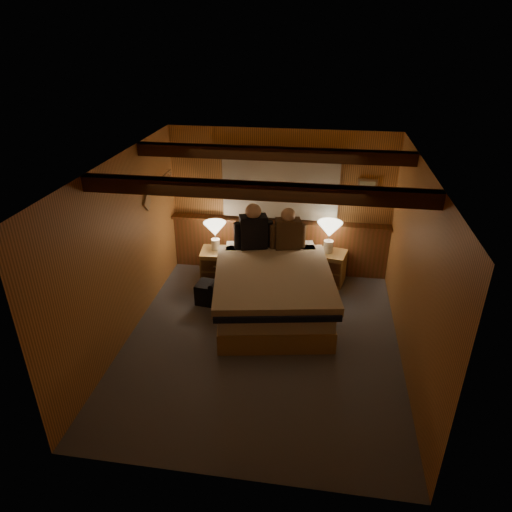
% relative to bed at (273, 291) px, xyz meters
% --- Properties ---
extents(floor, '(4.20, 4.20, 0.00)m').
position_rel_bed_xyz_m(floor, '(-0.06, -0.72, -0.37)').
color(floor, slate).
rests_on(floor, ground).
extents(ceiling, '(4.20, 4.20, 0.00)m').
position_rel_bed_xyz_m(ceiling, '(-0.06, -0.72, 2.03)').
color(ceiling, tan).
rests_on(ceiling, wall_back).
extents(wall_back, '(3.60, 0.00, 3.60)m').
position_rel_bed_xyz_m(wall_back, '(-0.06, 1.38, 0.83)').
color(wall_back, '#DB954E').
rests_on(wall_back, floor).
extents(wall_left, '(0.00, 4.20, 4.20)m').
position_rel_bed_xyz_m(wall_left, '(-1.86, -0.72, 0.83)').
color(wall_left, '#DB954E').
rests_on(wall_left, floor).
extents(wall_right, '(0.00, 4.20, 4.20)m').
position_rel_bed_xyz_m(wall_right, '(1.74, -0.72, 0.83)').
color(wall_right, '#DB954E').
rests_on(wall_right, floor).
extents(wall_front, '(3.60, 0.00, 3.60)m').
position_rel_bed_xyz_m(wall_front, '(-0.06, -2.82, 0.83)').
color(wall_front, '#DB954E').
rests_on(wall_front, floor).
extents(wainscot, '(3.60, 0.23, 0.94)m').
position_rel_bed_xyz_m(wainscot, '(-0.06, 1.32, 0.12)').
color(wainscot, brown).
rests_on(wainscot, wall_back).
extents(curtain_window, '(2.18, 0.09, 1.11)m').
position_rel_bed_xyz_m(curtain_window, '(-0.06, 1.31, 1.15)').
color(curtain_window, '#402110').
rests_on(curtain_window, wall_back).
extents(ceiling_beams, '(3.60, 1.65, 0.16)m').
position_rel_bed_xyz_m(ceiling_beams, '(-0.06, -0.57, 1.94)').
color(ceiling_beams, '#402110').
rests_on(ceiling_beams, ceiling).
extents(coat_rail, '(0.05, 0.55, 0.24)m').
position_rel_bed_xyz_m(coat_rail, '(-1.78, 0.86, 1.30)').
color(coat_rail, silver).
rests_on(coat_rail, wall_left).
extents(framed_print, '(0.30, 0.04, 0.25)m').
position_rel_bed_xyz_m(framed_print, '(1.29, 1.36, 1.18)').
color(framed_print, '#A07C50').
rests_on(framed_print, wall_back).
extents(bed, '(1.91, 2.32, 0.71)m').
position_rel_bed_xyz_m(bed, '(0.00, 0.00, 0.00)').
color(bed, '#A98848').
rests_on(bed, floor).
extents(nightstand_left, '(0.54, 0.50, 0.55)m').
position_rel_bed_xyz_m(nightstand_left, '(-1.01, 0.79, -0.09)').
color(nightstand_left, '#A98848').
rests_on(nightstand_left, floor).
extents(nightstand_right, '(0.57, 0.53, 0.53)m').
position_rel_bed_xyz_m(nightstand_right, '(0.81, 1.04, -0.10)').
color(nightstand_right, '#A98848').
rests_on(nightstand_right, floor).
extents(lamp_left, '(0.36, 0.36, 0.47)m').
position_rel_bed_xyz_m(lamp_left, '(-1.03, 0.84, 0.51)').
color(lamp_left, white).
rests_on(lamp_left, nightstand_left).
extents(lamp_right, '(0.39, 0.39, 0.51)m').
position_rel_bed_xyz_m(lamp_right, '(0.76, 1.06, 0.53)').
color(lamp_right, white).
rests_on(lamp_right, nightstand_right).
extents(person_left, '(0.58, 0.35, 0.74)m').
position_rel_bed_xyz_m(person_left, '(-0.39, 0.70, 0.63)').
color(person_left, black).
rests_on(person_left, bed).
extents(person_right, '(0.55, 0.29, 0.68)m').
position_rel_bed_xyz_m(person_right, '(0.13, 0.76, 0.61)').
color(person_right, '#452F1B').
rests_on(person_right, bed).
extents(duffel_bag, '(0.57, 0.39, 0.39)m').
position_rel_bed_xyz_m(duffel_bag, '(-0.90, 0.12, -0.20)').
color(duffel_bag, black).
rests_on(duffel_bag, floor).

